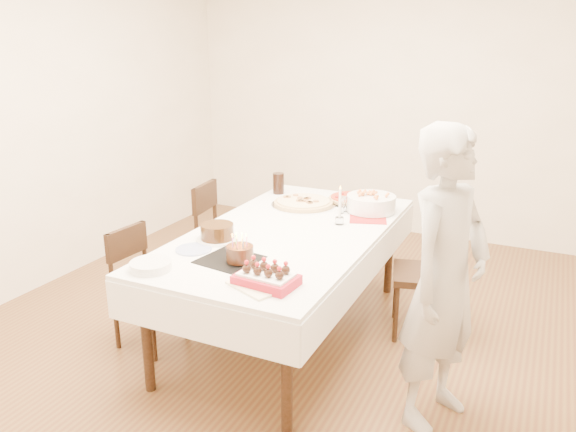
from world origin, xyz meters
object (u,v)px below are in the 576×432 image
at_px(chair_left_savory, 227,237).
at_px(person, 445,280).
at_px(birthday_cake, 240,248).
at_px(dining_table, 288,283).
at_px(layer_cake, 217,232).
at_px(chair_right_savory, 424,275).
at_px(pizza_pepperoni, 351,199).
at_px(pasta_bowl, 371,203).
at_px(strawberry_box, 266,278).
at_px(taper_candle, 340,205).
at_px(chair_left_dessert, 149,288).
at_px(cola_glass, 278,183).
at_px(pizza_white, 303,203).

xyz_separation_m(chair_left_savory, person, (1.86, -0.92, 0.36)).
bearing_deg(birthday_cake, dining_table, 88.98).
bearing_deg(birthday_cake, chair_left_savory, 124.97).
bearing_deg(layer_cake, chair_left_savory, 118.28).
height_order(chair_right_savory, layer_cake, chair_right_savory).
relative_size(pizza_pepperoni, layer_cake, 1.41).
xyz_separation_m(pasta_bowl, strawberry_box, (-0.10, -1.45, -0.03)).
bearing_deg(dining_table, pasta_bowl, 60.47).
bearing_deg(dining_table, layer_cake, -132.65).
bearing_deg(taper_candle, chair_left_dessert, -142.38).
bearing_deg(birthday_cake, taper_candle, 73.07).
relative_size(person, strawberry_box, 5.10).
relative_size(dining_table, cola_glass, 12.75).
bearing_deg(cola_glass, person, -38.83).
xyz_separation_m(dining_table, chair_left_dessert, (-0.76, -0.51, 0.02)).
relative_size(pasta_bowl, strawberry_box, 1.14).
relative_size(chair_left_savory, strawberry_box, 2.79).
xyz_separation_m(dining_table, layer_cake, (-0.32, -0.35, 0.43)).
bearing_deg(chair_left_savory, pasta_bowl, -177.83).
distance_m(chair_right_savory, chair_left_dessert, 1.83).
distance_m(pizza_pepperoni, birthday_cake, 1.44).
bearing_deg(person, pizza_pepperoni, 57.71).
distance_m(chair_right_savory, chair_left_savory, 1.59).
bearing_deg(layer_cake, person, -4.19).
height_order(dining_table, cola_glass, cola_glass).
xyz_separation_m(dining_table, pasta_bowl, (0.36, 0.64, 0.44)).
distance_m(dining_table, chair_left_savory, 0.90).
relative_size(cola_glass, birthday_cake, 1.09).
bearing_deg(taper_candle, person, -40.95).
bearing_deg(layer_cake, strawberry_box, -38.10).
xyz_separation_m(pizza_white, cola_glass, (-0.32, 0.23, 0.06)).
xyz_separation_m(pizza_pepperoni, pasta_bowl, (0.22, -0.18, 0.04)).
relative_size(person, pizza_pepperoni, 4.29).
bearing_deg(cola_glass, pizza_white, -35.59).
bearing_deg(dining_table, person, -22.56).
height_order(chair_right_savory, chair_left_dessert, chair_right_savory).
xyz_separation_m(chair_left_dessert, person, (1.85, 0.06, 0.39)).
distance_m(birthday_cake, strawberry_box, 0.34).
height_order(chair_right_savory, pasta_bowl, pasta_bowl).
distance_m(chair_left_dessert, cola_glass, 1.41).
distance_m(chair_right_savory, strawberry_box, 1.39).
height_order(dining_table, person, person).
bearing_deg(pasta_bowl, dining_table, -119.53).
height_order(chair_left_savory, cola_glass, cola_glass).
distance_m(pizza_pepperoni, strawberry_box, 1.64).
bearing_deg(chair_left_dessert, taper_candle, -138.14).
relative_size(chair_left_savory, chair_left_dessert, 1.09).
bearing_deg(taper_candle, cola_glass, 143.79).
relative_size(chair_right_savory, pizza_white, 1.77).
distance_m(chair_right_savory, pasta_bowl, 0.64).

